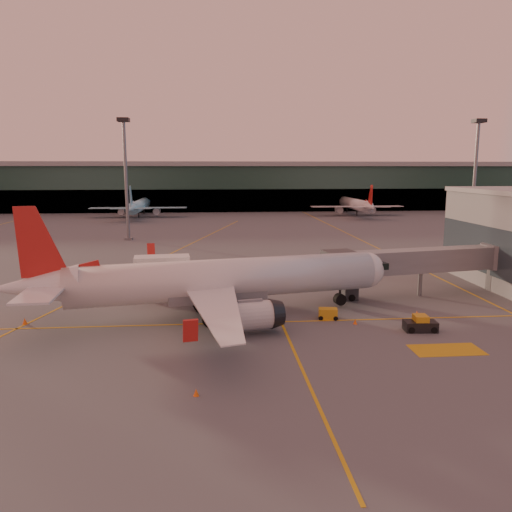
{
  "coord_description": "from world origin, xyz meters",
  "views": [
    {
      "loc": [
        -1.64,
        -42.89,
        15.26
      ],
      "look_at": [
        3.33,
        15.09,
        5.0
      ],
      "focal_mm": 35.0,
      "sensor_mm": 36.0,
      "label": 1
    }
  ],
  "objects": [
    {
      "name": "cone_nose",
      "position": [
        19.45,
        5.81,
        0.27
      ],
      "size": [
        0.44,
        0.44,
        0.56
      ],
      "color": "#F8600D",
      "rests_on": "ground"
    },
    {
      "name": "gpu_cart",
      "position": [
        9.91,
        5.52,
        0.55
      ],
      "size": [
        2.07,
        1.42,
        1.12
      ],
      "rotation": [
        0.0,
        0.0,
        -0.15
      ],
      "color": "#C89019",
      "rests_on": "ground"
    },
    {
      "name": "main_airplane",
      "position": [
        -1.66,
        7.05,
        3.86
      ],
      "size": [
        39.16,
        35.56,
        11.89
      ],
      "rotation": [
        0.0,
        0.0,
        0.19
      ],
      "color": "silver",
      "rests_on": "ground"
    },
    {
      "name": "jet_bridge",
      "position": [
        24.51,
        14.29,
        4.07
      ],
      "size": [
        25.41,
        7.74,
        5.88
      ],
      "color": "slate",
      "rests_on": "ground"
    },
    {
      "name": "taxi_markings",
      "position": [
        -7.32,
        44.49,
        0.01
      ],
      "size": [
        100.12,
        173.0,
        0.01
      ],
      "color": "#C89412",
      "rests_on": "ground"
    },
    {
      "name": "cone_wing_right",
      "position": [
        -2.99,
        -10.93,
        0.24
      ],
      "size": [
        0.4,
        0.4,
        0.5
      ],
      "color": "#F8600D",
      "rests_on": "ground"
    },
    {
      "name": "cone_fwd",
      "position": [
        12.24,
        3.67,
        0.24
      ],
      "size": [
        0.39,
        0.39,
        0.5
      ],
      "color": "#F8600D",
      "rests_on": "ground"
    },
    {
      "name": "catering_truck",
      "position": [
        -7.71,
        15.86,
        2.85
      ],
      "size": [
        6.7,
        3.44,
        5.01
      ],
      "rotation": [
        0.0,
        0.0,
        0.1
      ],
      "color": "#A53117",
      "rests_on": "ground"
    },
    {
      "name": "distant_aircraft_row",
      "position": [
        10.83,
        118.0,
        0.0
      ],
      "size": [
        350.0,
        34.0,
        13.0
      ],
      "color": "#88CEE4",
      "rests_on": "ground"
    },
    {
      "name": "mast_west_near",
      "position": [
        -20.0,
        66.0,
        14.86
      ],
      "size": [
        2.4,
        2.4,
        25.6
      ],
      "color": "slate",
      "rests_on": "ground"
    },
    {
      "name": "pushback_tug",
      "position": [
        17.8,
        1.05,
        0.63
      ],
      "size": [
        3.11,
        1.84,
        1.55
      ],
      "rotation": [
        0.0,
        0.0,
        -0.07
      ],
      "color": "black",
      "rests_on": "ground"
    },
    {
      "name": "mast_east_near",
      "position": [
        55.0,
        62.0,
        14.86
      ],
      "size": [
        2.4,
        2.4,
        25.6
      ],
      "color": "slate",
      "rests_on": "ground"
    },
    {
      "name": "cone_tail",
      "position": [
        -20.44,
        6.42,
        0.31
      ],
      "size": [
        0.5,
        0.5,
        0.64
      ],
      "color": "#F8600D",
      "rests_on": "ground"
    },
    {
      "name": "cone_wing_left",
      "position": [
        -3.38,
        24.16,
        0.3
      ],
      "size": [
        0.49,
        0.49,
        0.63
      ],
      "color": "#F8600D",
      "rests_on": "ground"
    },
    {
      "name": "ground",
      "position": [
        0.0,
        0.0,
        0.0
      ],
      "size": [
        600.0,
        600.0,
        0.0
      ],
      "primitive_type": "plane",
      "color": "#4C4F54",
      "rests_on": "ground"
    },
    {
      "name": "terminal",
      "position": [
        0.0,
        141.79,
        8.76
      ],
      "size": [
        400.0,
        20.0,
        17.6
      ],
      "color": "#19382D",
      "rests_on": "ground"
    }
  ]
}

